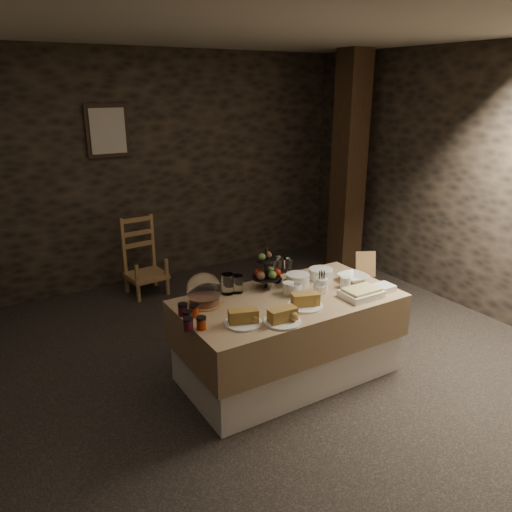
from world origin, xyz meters
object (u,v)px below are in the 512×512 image
fruit_stand (267,272)px  timber_column (349,166)px  chair (144,260)px  buffet_table (288,331)px

fruit_stand → timber_column: bearing=34.2°
chair → fruit_stand: (0.36, -1.97, 0.42)m
timber_column → fruit_stand: (-2.02, -1.37, -0.50)m
buffet_table → chair: 2.27m
chair → timber_column: (2.38, -0.60, 0.92)m
buffet_table → fruit_stand: (-0.03, 0.26, 0.41)m
timber_column → buffet_table: bearing=-140.6°
chair → timber_column: size_ratio=0.26×
chair → fruit_stand: bearing=-84.1°
buffet_table → fruit_stand: fruit_stand is taller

